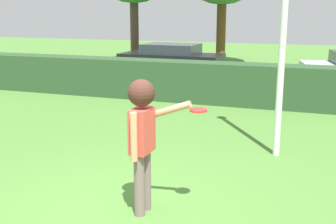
# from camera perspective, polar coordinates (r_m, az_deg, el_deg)

# --- Properties ---
(ground_plane) EXTENTS (60.00, 60.00, 0.00)m
(ground_plane) POSITION_cam_1_polar(r_m,az_deg,el_deg) (5.91, -6.13, -13.26)
(ground_plane) COLOR #4B7B33
(person) EXTENTS (0.77, 0.56, 1.79)m
(person) POSITION_cam_1_polar(r_m,az_deg,el_deg) (5.55, -3.37, -2.24)
(person) COLOR #7C6163
(person) RESTS_ON ground
(frisbee) EXTENTS (0.23, 0.23, 0.03)m
(frisbee) POSITION_cam_1_polar(r_m,az_deg,el_deg) (5.48, 4.03, 0.25)
(frisbee) COLOR red
(hedge_row) EXTENTS (26.89, 0.90, 1.16)m
(hedge_row) POSITION_cam_1_polar(r_m,az_deg,el_deg) (12.45, 8.48, 3.69)
(hedge_row) COLOR #2A4929
(hedge_row) RESTS_ON ground
(parked_car_black) EXTENTS (4.23, 1.86, 1.25)m
(parked_car_black) POSITION_cam_1_polar(r_m,az_deg,el_deg) (18.09, 0.44, 7.17)
(parked_car_black) COLOR black
(parked_car_black) RESTS_ON ground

